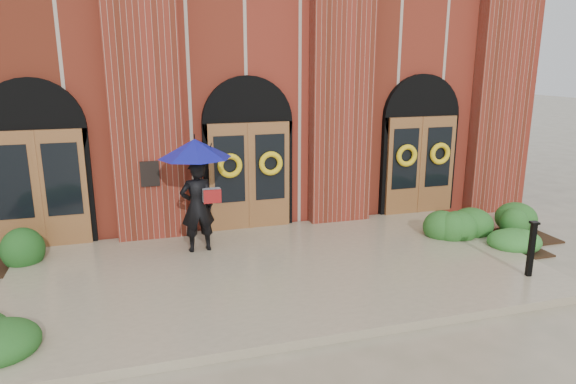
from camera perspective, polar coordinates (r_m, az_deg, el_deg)
name	(u,v)px	position (r m, az deg, el deg)	size (l,w,h in m)	color
ground	(282,277)	(9.93, -0.66, -9.47)	(90.00, 90.00, 0.00)	gray
landing	(280,271)	(10.03, -0.90, -8.74)	(10.00, 5.30, 0.15)	tan
church_building	(209,77)	(17.70, -8.80, 12.56)	(16.20, 12.53, 7.00)	maroon
man_with_umbrella	(196,174)	(10.55, -10.17, 2.03)	(1.60, 1.60, 2.36)	black
metal_post	(531,248)	(10.42, 25.43, -5.61)	(0.16, 0.16, 1.05)	black
hedge_wall_right	(493,226)	(12.64, 21.86, -3.57)	(2.69, 1.07, 0.69)	#23541D
hedge_front_right	(507,240)	(12.18, 23.15, -4.91)	(1.31, 1.13, 0.46)	#296524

